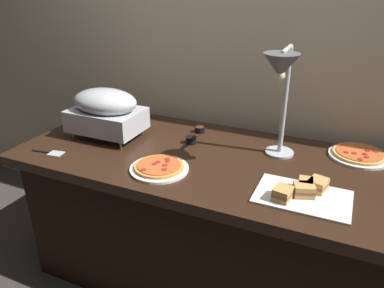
% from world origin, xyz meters
% --- Properties ---
extents(ground_plane, '(8.00, 8.00, 0.00)m').
position_xyz_m(ground_plane, '(0.00, 0.00, 0.00)').
color(ground_plane, '#38332D').
extents(back_wall, '(4.40, 0.04, 2.40)m').
position_xyz_m(back_wall, '(0.00, 0.50, 1.20)').
color(back_wall, '#C6B593').
rests_on(back_wall, ground_plane).
extents(buffet_table, '(1.90, 0.84, 0.76)m').
position_xyz_m(buffet_table, '(0.00, 0.00, 0.39)').
color(buffet_table, black).
rests_on(buffet_table, ground_plane).
extents(chafing_dish, '(0.39, 0.26, 0.27)m').
position_xyz_m(chafing_dish, '(-0.60, 0.01, 0.91)').
color(chafing_dish, '#B7BABF').
rests_on(chafing_dish, buffet_table).
extents(heat_lamp, '(0.15, 0.33, 0.54)m').
position_xyz_m(heat_lamp, '(0.32, 0.03, 1.18)').
color(heat_lamp, '#B7BABF').
rests_on(heat_lamp, buffet_table).
extents(pizza_plate_front, '(0.27, 0.27, 0.03)m').
position_xyz_m(pizza_plate_front, '(-0.15, -0.22, 0.77)').
color(pizza_plate_front, white).
rests_on(pizza_plate_front, buffet_table).
extents(pizza_plate_center, '(0.28, 0.28, 0.03)m').
position_xyz_m(pizza_plate_center, '(0.68, 0.29, 0.77)').
color(pizza_plate_center, white).
rests_on(pizza_plate_center, buffet_table).
extents(sandwich_platter, '(0.37, 0.24, 0.06)m').
position_xyz_m(sandwich_platter, '(0.48, -0.19, 0.78)').
color(sandwich_platter, white).
rests_on(sandwich_platter, buffet_table).
extents(sauce_cup_near, '(0.06, 0.06, 0.04)m').
position_xyz_m(sauce_cup_near, '(-0.14, 0.11, 0.78)').
color(sauce_cup_near, black).
rests_on(sauce_cup_near, buffet_table).
extents(sauce_cup_far, '(0.06, 0.06, 0.03)m').
position_xyz_m(sauce_cup_far, '(-0.15, 0.27, 0.78)').
color(sauce_cup_far, black).
rests_on(sauce_cup_far, buffet_table).
extents(serving_spatula, '(0.17, 0.07, 0.01)m').
position_xyz_m(serving_spatula, '(-0.74, -0.29, 0.76)').
color(serving_spatula, '#B7BABF').
rests_on(serving_spatula, buffet_table).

